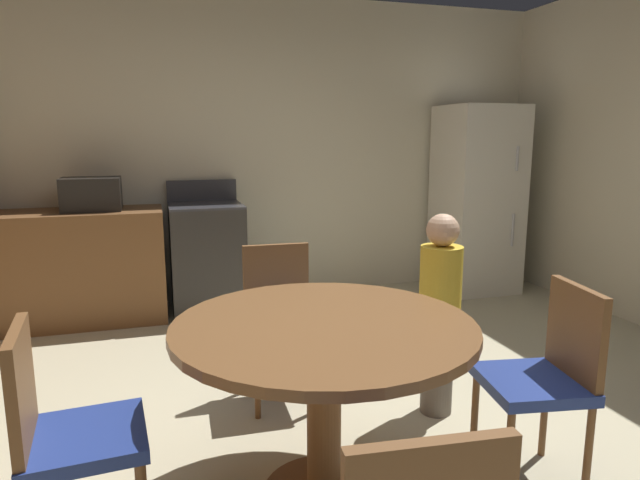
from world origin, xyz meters
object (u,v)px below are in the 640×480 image
object	(u,v)px
chair_east	(547,371)
person_child	(440,310)
oven_range	(207,257)
microwave	(92,194)
refrigerator	(477,200)
chair_west	(63,429)
dining_table	(324,360)
chair_north	(280,312)

from	to	relation	value
chair_east	person_child	bearing A→B (deg)	-68.51
oven_range	microwave	size ratio (longest dim) A/B	2.50
refrigerator	chair_west	world-z (taller)	refrigerator
oven_range	microwave	distance (m)	1.04
microwave	dining_table	bearing A→B (deg)	-68.10
oven_range	chair_east	xyz separation A→B (m)	(1.15, -2.86, 0.03)
chair_west	person_child	distance (m)	1.85
oven_range	refrigerator	size ratio (longest dim) A/B	0.62
chair_west	microwave	bearing A→B (deg)	88.20
microwave	oven_range	bearing A→B (deg)	0.24
refrigerator	dining_table	xyz separation A→B (m)	(-2.34, -2.65, -0.28)
chair_west	chair_north	world-z (taller)	same
microwave	chair_west	xyz separation A→B (m)	(0.13, -2.77, -0.53)
dining_table	chair_west	distance (m)	0.96
dining_table	chair_west	xyz separation A→B (m)	(-0.95, -0.08, -0.10)
chair_east	chair_north	size ratio (longest dim) A/B	1.00
dining_table	person_child	xyz separation A→B (m)	(0.80, 0.52, -0.02)
chair_west	person_child	world-z (taller)	person_child
dining_table	chair_north	world-z (taller)	chair_north
dining_table	chair_north	distance (m)	0.96
oven_range	chair_north	size ratio (longest dim) A/B	1.26
refrigerator	person_child	world-z (taller)	refrigerator
chair_west	chair_east	bearing A→B (deg)	-6.91
microwave	chair_east	xyz separation A→B (m)	(2.03, -2.85, -0.53)
oven_range	dining_table	xyz separation A→B (m)	(0.21, -2.70, 0.14)
oven_range	person_child	xyz separation A→B (m)	(1.01, -2.18, 0.11)
chair_north	chair_east	bearing A→B (deg)	41.37
person_child	refrigerator	bearing A→B (deg)	-159.03
dining_table	chair_east	size ratio (longest dim) A/B	1.38
refrigerator	chair_north	distance (m)	2.89
chair_east	chair_north	xyz separation A→B (m)	(-0.91, 1.11, 0.00)
chair_west	chair_north	size ratio (longest dim) A/B	1.00
chair_west	person_child	bearing A→B (deg)	14.23
refrigerator	oven_range	bearing A→B (deg)	178.79
microwave	dining_table	size ratio (longest dim) A/B	0.37
refrigerator	dining_table	world-z (taller)	refrigerator
refrigerator	chair_east	world-z (taller)	refrigerator
oven_range	chair_north	world-z (taller)	oven_range
chair_east	chair_north	distance (m)	1.43
chair_east	person_child	xyz separation A→B (m)	(-0.15, 0.67, 0.08)
microwave	person_child	size ratio (longest dim) A/B	0.40
chair_east	chair_north	bearing A→B (deg)	-41.37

